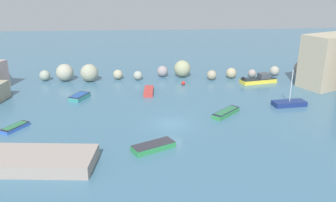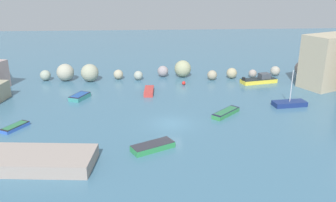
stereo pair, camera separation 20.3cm
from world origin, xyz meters
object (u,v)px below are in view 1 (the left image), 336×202
(moored_boat_6, at_px, (226,113))
(moored_boat_7, at_px, (149,91))
(channel_buoy, at_px, (183,83))
(moored_boat_1, at_px, (15,127))
(moored_boat_0, at_px, (289,103))
(moored_boat_3, at_px, (153,146))
(moored_boat_2, at_px, (31,162))
(stone_dock, at_px, (39,160))
(moored_boat_5, at_px, (80,97))
(moored_boat_4, at_px, (259,80))

(moored_boat_6, xyz_separation_m, moored_boat_7, (-8.95, 9.08, 0.03))
(channel_buoy, bearing_deg, moored_boat_6, -74.60)
(moored_boat_1, distance_m, moored_boat_6, 23.62)
(moored_boat_0, relative_size, moored_boat_6, 1.19)
(channel_buoy, distance_m, moored_boat_3, 21.86)
(moored_boat_2, relative_size, moored_boat_3, 0.77)
(moored_boat_1, distance_m, moored_boat_7, 18.56)
(stone_dock, distance_m, moored_boat_5, 17.95)
(moored_boat_3, xyz_separation_m, moored_boat_5, (-9.41, 15.53, 0.03))
(moored_boat_5, xyz_separation_m, moored_boat_7, (9.35, 1.82, -0.02))
(moored_boat_6, height_order, moored_boat_7, moored_boat_7)
(moored_boat_0, bearing_deg, moored_boat_7, -26.59)
(stone_dock, bearing_deg, moored_boat_6, 29.70)
(moored_boat_4, height_order, moored_boat_7, moored_boat_4)
(stone_dock, distance_m, moored_boat_4, 36.21)
(channel_buoy, height_order, moored_boat_7, moored_boat_7)
(moored_boat_1, height_order, moored_boat_3, moored_boat_3)
(moored_boat_7, bearing_deg, moored_boat_3, 4.22)
(channel_buoy, xyz_separation_m, moored_boat_3, (-5.34, -21.20, 0.01))
(channel_buoy, relative_size, moored_boat_4, 0.10)
(moored_boat_3, distance_m, moored_boat_6, 12.15)
(moored_boat_4, bearing_deg, stone_dock, -151.21)
(moored_boat_0, height_order, moored_boat_7, moored_boat_0)
(moored_boat_7, bearing_deg, moored_boat_1, -47.58)
(moored_boat_0, bearing_deg, moored_boat_5, -16.25)
(moored_boat_4, relative_size, moored_boat_5, 1.70)
(moored_boat_4, xyz_separation_m, moored_boat_5, (-26.73, -6.00, -0.15))
(moored_boat_1, relative_size, moored_boat_3, 0.75)
(moored_boat_1, distance_m, moored_boat_3, 15.72)
(stone_dock, relative_size, moored_boat_2, 2.84)
(moored_boat_6, distance_m, moored_boat_7, 12.75)
(moored_boat_2, bearing_deg, moored_boat_0, -123.94)
(moored_boat_5, distance_m, moored_boat_7, 9.53)
(moored_boat_1, relative_size, moored_boat_2, 0.97)
(moored_boat_1, bearing_deg, moored_boat_4, -34.73)
(moored_boat_5, bearing_deg, moored_boat_2, 19.99)
(moored_boat_4, relative_size, moored_boat_6, 1.50)
(moored_boat_1, height_order, moored_boat_2, moored_boat_2)
(moored_boat_3, height_order, moored_boat_5, moored_boat_5)
(channel_buoy, bearing_deg, moored_boat_0, -39.97)
(moored_boat_1, bearing_deg, channel_buoy, -23.31)
(moored_boat_4, bearing_deg, moored_boat_7, -179.08)
(stone_dock, relative_size, channel_buoy, 16.49)
(moored_boat_0, distance_m, moored_boat_7, 18.89)
(moored_boat_4, height_order, moored_boat_5, moored_boat_4)
(stone_dock, relative_size, moored_boat_7, 2.41)
(stone_dock, distance_m, moored_boat_7, 22.05)
(moored_boat_0, bearing_deg, moored_boat_6, 9.85)
(stone_dock, height_order, moored_boat_0, moored_boat_0)
(stone_dock, xyz_separation_m, moored_boat_7, (9.78, 19.76, -0.25))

